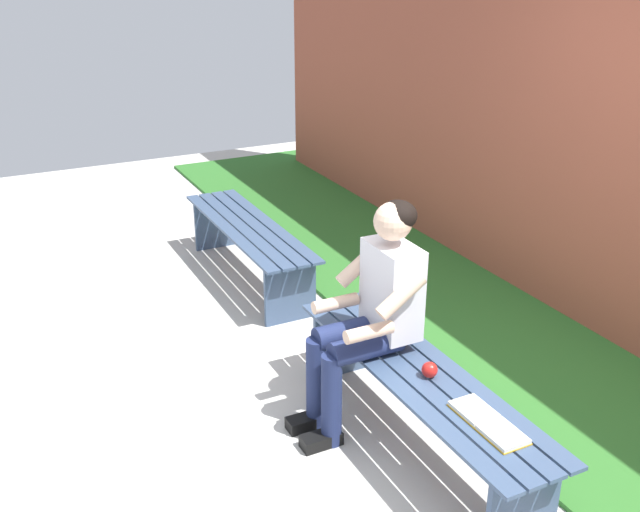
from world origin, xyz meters
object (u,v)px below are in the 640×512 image
(bench_far, at_px, (249,238))
(apple, at_px, (430,370))
(book_open, at_px, (488,422))
(person_seated, at_px, (371,308))
(bench_near, at_px, (418,389))

(bench_far, bearing_deg, apple, -179.66)
(book_open, bearing_deg, apple, 1.32)
(person_seated, relative_size, apple, 15.63)
(person_seated, bearing_deg, bench_near, -162.37)
(book_open, bearing_deg, bench_near, 2.75)
(apple, xyz_separation_m, book_open, (-0.45, -0.01, -0.03))
(bench_far, xyz_separation_m, book_open, (-2.86, -0.02, 0.12))
(bench_near, bearing_deg, apple, -167.62)
(bench_far, bearing_deg, book_open, -179.50)
(bench_far, distance_m, apple, 2.42)
(apple, bearing_deg, bench_near, 12.38)
(person_seated, xyz_separation_m, book_open, (-0.83, -0.13, -0.23))
(bench_far, distance_m, book_open, 2.86)
(bench_near, xyz_separation_m, apple, (-0.07, -0.01, 0.15))
(person_seated, height_order, book_open, person_seated)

